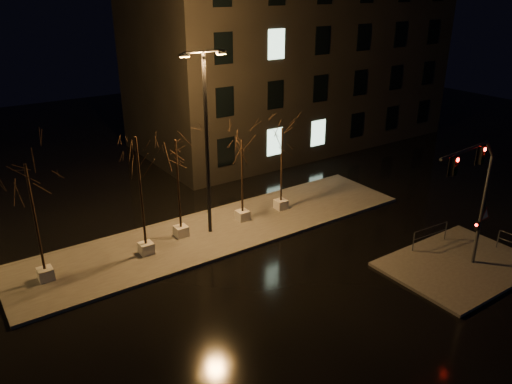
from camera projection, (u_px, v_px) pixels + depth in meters
ground at (289, 282)px, 22.48m from camera, size 90.00×90.00×0.00m
median at (221, 230)px, 27.01m from camera, size 22.00×5.00×0.15m
sidewalk_corner at (459, 265)px, 23.70m from camera, size 7.00×5.00×0.15m
building at (291, 49)px, 40.60m from camera, size 25.00×12.00×15.00m
tree_0 at (30, 191)px, 20.75m from camera, size 1.80×1.80×5.63m
tree_1 at (138, 164)px, 22.80m from camera, size 1.80×1.80×6.11m
tree_2 at (177, 162)px, 24.69m from camera, size 1.80×1.80×5.40m
tree_3 at (242, 158)px, 26.65m from camera, size 1.80×1.80×4.79m
tree_4 at (282, 147)px, 27.98m from camera, size 1.80×1.80×5.03m
traffic_signal_mast at (476, 189)px, 21.67m from camera, size 5.02×0.52×6.14m
streetlight_main at (206, 133)px, 24.66m from camera, size 2.35×0.43×9.40m
guard_rail_a at (430, 233)px, 25.10m from camera, size 2.39×0.21×1.03m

